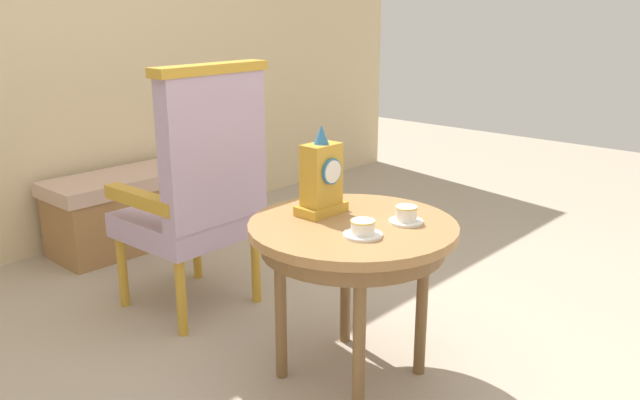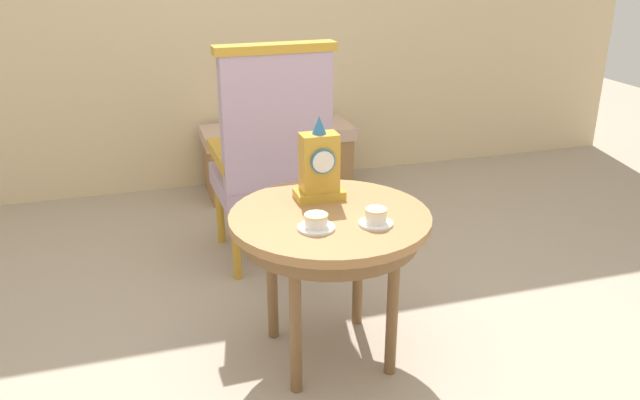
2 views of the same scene
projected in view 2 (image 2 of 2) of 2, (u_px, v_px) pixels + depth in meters
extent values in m
plane|color=tan|center=(322.00, 367.00, 2.57)|extent=(10.00, 10.00, 0.00)
cylinder|color=#9E7042|center=(330.00, 218.00, 2.43)|extent=(0.76, 0.76, 0.03)
cylinder|color=brown|center=(330.00, 231.00, 2.45)|extent=(0.67, 0.67, 0.07)
cylinder|color=brown|center=(358.00, 263.00, 2.77)|extent=(0.04, 0.04, 0.58)
cylinder|color=brown|center=(272.00, 275.00, 2.66)|extent=(0.04, 0.04, 0.58)
cylinder|color=brown|center=(295.00, 323.00, 2.33)|extent=(0.04, 0.04, 0.58)
cylinder|color=brown|center=(392.00, 307.00, 2.43)|extent=(0.04, 0.04, 0.58)
cylinder|color=white|center=(316.00, 228.00, 2.30)|extent=(0.13, 0.13, 0.01)
cylinder|color=white|center=(316.00, 220.00, 2.29)|extent=(0.08, 0.08, 0.05)
torus|color=gold|center=(316.00, 215.00, 2.28)|extent=(0.09, 0.09, 0.00)
cylinder|color=white|center=(376.00, 223.00, 2.33)|extent=(0.12, 0.12, 0.01)
cylinder|color=white|center=(376.00, 215.00, 2.32)|extent=(0.08, 0.08, 0.05)
torus|color=gold|center=(376.00, 209.00, 2.31)|extent=(0.08, 0.08, 0.00)
cube|color=gold|center=(319.00, 194.00, 2.56)|extent=(0.19, 0.11, 0.04)
cube|color=gold|center=(319.00, 162.00, 2.51)|extent=(0.14, 0.09, 0.23)
cylinder|color=teal|center=(323.00, 162.00, 2.46)|extent=(0.10, 0.01, 0.10)
cylinder|color=white|center=(324.00, 162.00, 2.46)|extent=(0.08, 0.00, 0.08)
cone|color=teal|center=(319.00, 125.00, 2.46)|extent=(0.06, 0.06, 0.07)
cube|color=#B299B7|center=(268.00, 182.00, 3.36)|extent=(0.53, 0.53, 0.11)
cube|color=#B299B7|center=(277.00, 122.00, 3.02)|extent=(0.52, 0.10, 0.64)
cube|color=gold|center=(275.00, 48.00, 2.90)|extent=(0.56, 0.12, 0.04)
cube|color=gold|center=(310.00, 148.00, 3.36)|extent=(0.08, 0.47, 0.06)
cube|color=gold|center=(222.00, 156.00, 3.23)|extent=(0.08, 0.47, 0.06)
cylinder|color=gold|center=(297.00, 203.00, 3.70)|extent=(0.04, 0.04, 0.35)
cylinder|color=gold|center=(220.00, 213.00, 3.57)|extent=(0.04, 0.04, 0.35)
cylinder|color=gold|center=(322.00, 234.00, 3.31)|extent=(0.04, 0.04, 0.35)
cylinder|color=gold|center=(236.00, 246.00, 3.18)|extent=(0.04, 0.04, 0.35)
cube|color=#CCA893|center=(277.00, 133.00, 4.23)|extent=(0.97, 0.40, 0.08)
cube|color=#9E7042|center=(278.00, 165.00, 4.32)|extent=(0.93, 0.38, 0.36)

